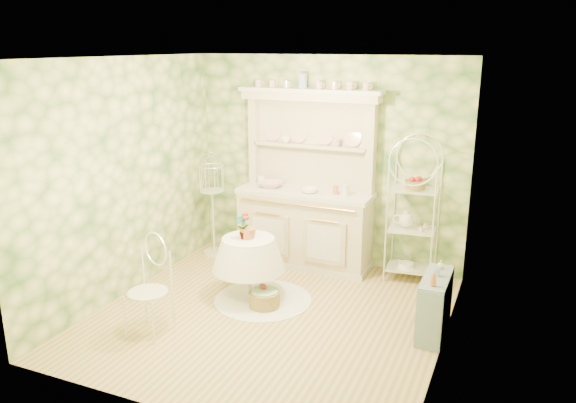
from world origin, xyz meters
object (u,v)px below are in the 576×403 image
at_px(side_shelf, 435,304).
at_px(cafe_chair, 148,295).
at_px(birdcage_stand, 213,204).
at_px(floor_basket, 264,298).
at_px(kitchen_dresser, 305,180).
at_px(bakers_rack, 413,212).
at_px(round_table, 249,270).

relative_size(side_shelf, cafe_chair, 0.90).
distance_m(birdcage_stand, floor_basket, 1.92).
xyz_separation_m(birdcage_stand, floor_basket, (1.36, -1.22, -0.62)).
relative_size(kitchen_dresser, floor_basket, 6.89).
bearing_deg(side_shelf, kitchen_dresser, 139.22).
bearing_deg(cafe_chair, bakers_rack, 66.04).
distance_m(kitchen_dresser, cafe_chair, 2.56).
distance_m(side_shelf, round_table, 2.10).
bearing_deg(side_shelf, round_table, 171.13).
bearing_deg(bakers_rack, round_table, -147.37).
relative_size(side_shelf, round_table, 1.13).
bearing_deg(cafe_chair, kitchen_dresser, 89.91).
distance_m(kitchen_dresser, birdcage_stand, 1.37).
bearing_deg(kitchen_dresser, floor_basket, -87.52).
bearing_deg(bakers_rack, kitchen_dresser, 177.39).
xyz_separation_m(side_shelf, floor_basket, (-1.82, -0.14, -0.21)).
distance_m(kitchen_dresser, side_shelf, 2.38).
xyz_separation_m(kitchen_dresser, side_shelf, (1.88, -1.21, -0.82)).
relative_size(cafe_chair, birdcage_stand, 0.58).
bearing_deg(floor_basket, cafe_chair, -129.36).
bearing_deg(bakers_rack, floor_basket, -138.16).
bearing_deg(cafe_chair, floor_basket, 68.31).
relative_size(kitchen_dresser, birdcage_stand, 1.58).
height_order(side_shelf, cafe_chair, cafe_chair).
relative_size(bakers_rack, birdcage_stand, 1.20).
distance_m(bakers_rack, cafe_chair, 3.24).
relative_size(round_table, birdcage_stand, 0.46).
bearing_deg(floor_basket, round_table, 147.73).
bearing_deg(floor_basket, side_shelf, 4.49).
relative_size(round_table, cafe_chair, 0.80).
xyz_separation_m(kitchen_dresser, cafe_chair, (-0.75, -2.34, -0.73)).
xyz_separation_m(bakers_rack, round_table, (-1.60, -1.24, -0.53)).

